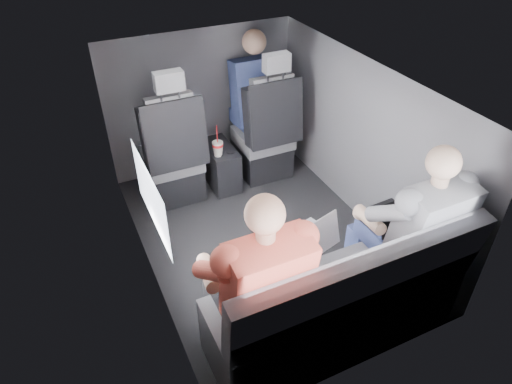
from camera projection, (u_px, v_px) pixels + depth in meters
name	position (u px, v px, depth m)	size (l,w,h in m)	color
floor	(261.00, 238.00, 3.74)	(2.60, 2.60, 0.00)	black
ceiling	(263.00, 82.00, 2.95)	(2.60, 2.60, 0.00)	#B2B2AD
panel_left	(141.00, 201.00, 3.03)	(0.02, 2.60, 1.35)	#56565B
panel_right	(363.00, 143.00, 3.66)	(0.02, 2.60, 1.35)	#56565B
panel_front	(202.00, 101.00, 4.30)	(1.80, 0.02, 1.35)	#56565B
panel_back	(370.00, 291.00, 2.40)	(1.80, 0.02, 1.35)	#56565B
side_window	(151.00, 197.00, 2.69)	(0.02, 0.75, 0.42)	white
seatbelt	(275.00, 106.00, 3.92)	(0.05, 0.01, 0.65)	black
front_seat_left	(173.00, 160.00, 3.97)	(0.52, 0.58, 1.26)	black
front_seat_right	(266.00, 138.00, 4.28)	(0.52, 0.58, 1.26)	black
center_console	(220.00, 165.00, 4.27)	(0.24, 0.48, 0.41)	black
rear_bench	(338.00, 305.00, 2.79)	(1.60, 0.57, 0.92)	#5F5E63
soda_cup	(218.00, 148.00, 3.99)	(0.10, 0.10, 0.29)	white
laptop_white	(237.00, 273.00, 2.57)	(0.33, 0.33, 0.22)	white
laptop_silver	(310.00, 237.00, 2.80)	(0.38, 0.37, 0.23)	#BCBCC1
laptop_black	(391.00, 215.00, 2.98)	(0.36, 0.33, 0.25)	black
passenger_rear_left	(255.00, 282.00, 2.47)	(0.55, 0.66, 1.30)	#323237
passenger_rear_right	(411.00, 227.00, 2.85)	(0.54, 0.66, 1.29)	navy
passenger_front_right	(254.00, 92.00, 4.26)	(0.43, 0.43, 0.91)	navy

